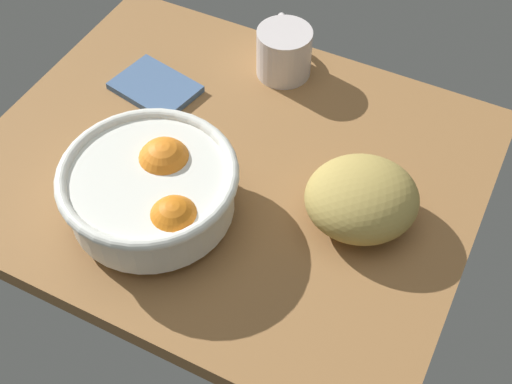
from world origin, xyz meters
TOP-DOWN VIEW (x-y plane):
  - ground_plane at (0.00, 0.00)cm, footprint 69.82×57.42cm
  - fruit_bowl at (-4.09, -12.30)cm, footprint 23.05×23.05cm
  - bread_loaf at (20.10, -1.00)cm, footprint 19.62×19.20cm
  - napkin_folded at (-17.20, 8.21)cm, footprint 14.03×11.35cm
  - mug at (-1.40, 21.34)cm, footprint 8.87×11.86cm

SIDE VIEW (x-z plane):
  - ground_plane at x=0.00cm, z-range -3.00..0.00cm
  - napkin_folded at x=-17.20cm, z-range 0.00..1.11cm
  - mug at x=-1.40cm, z-range 0.00..7.86cm
  - bread_loaf at x=20.10cm, z-range 0.00..8.46cm
  - fruit_bowl at x=-4.09cm, z-range 0.46..10.43cm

